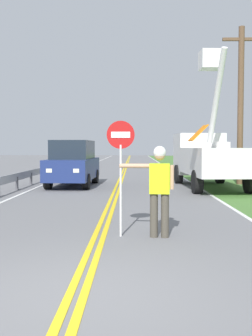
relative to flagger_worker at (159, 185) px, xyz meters
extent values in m
plane|color=slate|center=(-1.20, -3.13, -1.05)|extent=(160.00, 160.00, 0.00)
cube|color=yellow|center=(-1.29, 16.87, -1.04)|extent=(0.11, 110.00, 0.01)
cube|color=yellow|center=(-1.11, 16.87, -1.04)|extent=(0.11, 110.00, 0.01)
cube|color=silver|center=(2.40, 16.87, -1.04)|extent=(0.12, 110.00, 0.01)
cube|color=silver|center=(-4.80, 16.87, -1.04)|extent=(0.12, 110.00, 0.01)
cylinder|color=#474238|center=(0.12, -0.01, -0.61)|extent=(0.16, 0.16, 0.88)
cylinder|color=#474238|center=(-0.10, 0.01, -0.61)|extent=(0.16, 0.16, 0.88)
cube|color=#C6EA19|center=(0.01, 0.00, 0.13)|extent=(0.42, 0.28, 0.60)
cylinder|color=tan|center=(-0.49, 0.05, 0.38)|extent=(0.61, 0.15, 0.09)
cylinder|color=tan|center=(0.25, -0.02, 0.16)|extent=(0.09, 0.09, 0.48)
sphere|color=tan|center=(0.01, 0.00, 0.60)|extent=(0.22, 0.22, 0.22)
sphere|color=white|center=(0.01, 0.00, 0.65)|extent=(0.25, 0.25, 0.25)
cylinder|color=silver|center=(-0.77, 0.07, -0.12)|extent=(0.04, 0.04, 1.85)
cylinder|color=#B71414|center=(-0.77, 0.07, 1.00)|extent=(0.56, 0.03, 0.56)
cube|color=white|center=(-0.77, 0.05, 1.00)|extent=(0.38, 0.01, 0.12)
cube|color=silver|center=(2.92, 8.44, 0.16)|extent=(2.54, 4.72, 1.10)
cube|color=silver|center=(2.74, 11.88, 0.41)|extent=(2.31, 2.21, 2.00)
cube|color=#1E2833|center=(2.68, 12.91, 0.71)|extent=(1.98, 0.17, 0.90)
cylinder|color=silver|center=(2.97, 7.52, 0.83)|extent=(0.56, 0.56, 0.24)
cylinder|color=silver|center=(2.91, 8.60, 2.76)|extent=(0.37, 2.39, 3.72)
cube|color=white|center=(2.85, 9.69, 4.56)|extent=(0.95, 0.95, 0.80)
cube|color=orange|center=(1.84, 6.58, 1.26)|extent=(0.64, 0.83, 0.59)
cylinder|color=black|center=(1.72, 11.63, -0.59)|extent=(0.37, 0.94, 0.92)
cylinder|color=black|center=(3.78, 11.74, -0.59)|extent=(0.37, 0.94, 0.92)
cylinder|color=black|center=(1.95, 7.35, -0.59)|extent=(0.37, 0.94, 0.92)
cylinder|color=black|center=(4.01, 7.46, -0.59)|extent=(0.37, 0.94, 0.92)
cube|color=navy|center=(-3.28, 10.25, -0.25)|extent=(2.01, 4.66, 0.92)
cube|color=#1E2833|center=(-3.28, 10.25, 0.63)|extent=(1.72, 2.91, 0.84)
cube|color=#EAEACC|center=(-2.81, 7.95, -0.20)|extent=(0.24, 0.07, 0.16)
cube|color=#EAEACC|center=(-3.91, 7.99, -0.20)|extent=(0.24, 0.07, 0.16)
cylinder|color=black|center=(-2.51, 8.80, -0.71)|extent=(0.30, 0.69, 0.68)
cylinder|color=black|center=(-4.15, 8.86, -0.71)|extent=(0.30, 0.69, 0.68)
cylinder|color=black|center=(-2.41, 11.65, -0.71)|extent=(0.30, 0.69, 0.68)
cylinder|color=black|center=(-4.04, 11.71, -0.71)|extent=(0.30, 0.69, 0.68)
cylinder|color=brown|center=(4.62, 11.27, 2.71)|extent=(0.28, 0.28, 7.50)
cube|color=brown|center=(4.62, 11.27, 5.86)|extent=(1.80, 0.14, 0.14)
cube|color=#9EA0A3|center=(-5.40, 12.00, -0.50)|extent=(0.06, 32.00, 0.32)
cube|color=#4C4C51|center=(-5.40, 8.57, -0.77)|extent=(0.10, 0.10, 0.55)
cube|color=#4C4C51|center=(-5.40, 10.86, -0.77)|extent=(0.10, 0.10, 0.55)
cube|color=#4C4C51|center=(-5.40, 13.14, -0.77)|extent=(0.10, 0.10, 0.55)
cube|color=#4C4C51|center=(-5.40, 15.43, -0.77)|extent=(0.10, 0.10, 0.55)
cube|color=#4C4C51|center=(-5.40, 17.71, -0.77)|extent=(0.10, 0.10, 0.55)
cube|color=#4C4C51|center=(-5.40, 20.00, -0.77)|extent=(0.10, 0.10, 0.55)
cube|color=#4C4C51|center=(-5.40, 22.28, -0.77)|extent=(0.10, 0.10, 0.55)
cube|color=#4C4C51|center=(-5.40, 24.57, -0.77)|extent=(0.10, 0.10, 0.55)
cube|color=#4C4C51|center=(-5.40, 26.86, -0.77)|extent=(0.10, 0.10, 0.55)
camera|label=1|loc=(-0.51, -7.82, 0.77)|focal=42.20mm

